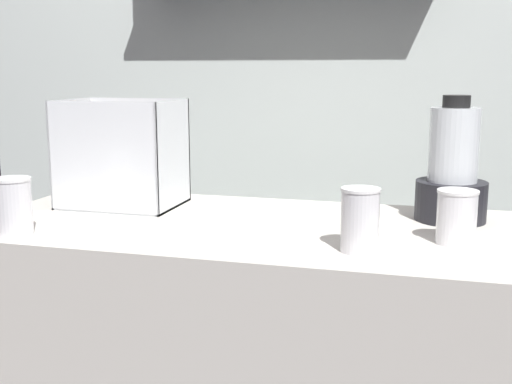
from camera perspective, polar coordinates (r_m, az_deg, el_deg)
back_wall_unit at (r=2.27m, az=5.05°, el=10.64°), size 2.60×0.24×2.50m
carrot_display_bin at (r=1.81m, az=-12.02°, el=1.69°), size 0.31×0.23×0.29m
blender_pitcher at (r=1.65m, az=17.29°, el=1.61°), size 0.18×0.18×0.31m
juice_cup_orange_far_left at (r=1.55m, az=-21.07°, el=-1.58°), size 0.09×0.09×0.13m
juice_cup_pomegranate_left at (r=1.33m, az=9.35°, el=-2.71°), size 0.08×0.08×0.13m
juice_cup_beet_middle at (r=1.44m, az=17.64°, el=-2.34°), size 0.09×0.09×0.12m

